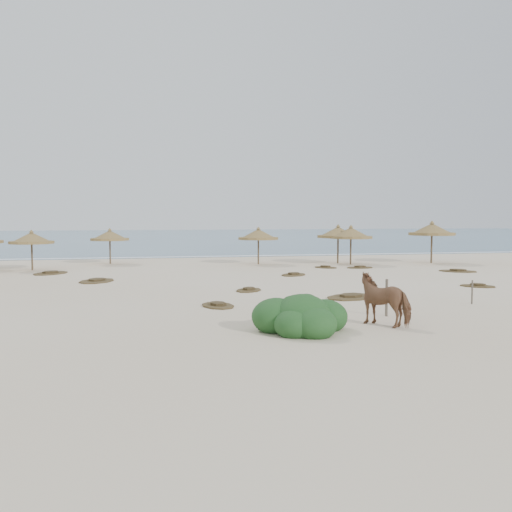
% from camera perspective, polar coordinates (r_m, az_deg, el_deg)
% --- Properties ---
extents(ground, '(160.00, 160.00, 0.00)m').
position_cam_1_polar(ground, '(24.71, 3.91, -4.23)').
color(ground, beige).
rests_on(ground, ground).
extents(ocean, '(200.00, 100.00, 0.01)m').
position_cam_1_polar(ocean, '(98.79, -8.20, 1.91)').
color(ocean, navy).
rests_on(ocean, ground).
extents(foam_line, '(70.00, 0.60, 0.01)m').
position_cam_1_polar(foam_line, '(50.08, -4.34, -0.05)').
color(foam_line, white).
rests_on(foam_line, ground).
extents(palapa_1, '(2.89, 2.89, 2.67)m').
position_cam_1_polar(palapa_1, '(40.01, -21.53, 1.63)').
color(palapa_1, brown).
rests_on(palapa_1, ground).
extents(palapa_2, '(3.76, 3.76, 2.67)m').
position_cam_1_polar(palapa_2, '(43.55, -14.41, 1.95)').
color(palapa_2, brown).
rests_on(palapa_2, ground).
extents(palapa_3, '(3.68, 3.68, 2.78)m').
position_cam_1_polar(palapa_3, '(41.98, 0.24, 2.12)').
color(palapa_3, brown).
rests_on(palapa_3, ground).
extents(palapa_4, '(3.62, 3.62, 2.95)m').
position_cam_1_polar(palapa_4, '(43.15, 8.21, 2.31)').
color(palapa_4, brown).
rests_on(palapa_4, ground).
extents(palapa_5, '(3.54, 3.54, 2.92)m').
position_cam_1_polar(palapa_5, '(42.19, 9.47, 2.23)').
color(palapa_5, brown).
rests_on(palapa_5, ground).
extents(palapa_6, '(4.17, 4.17, 3.22)m').
position_cam_1_polar(palapa_6, '(45.01, 17.18, 2.50)').
color(palapa_6, brown).
rests_on(palapa_6, ground).
extents(horse, '(1.93, 2.12, 1.67)m').
position_cam_1_polar(horse, '(19.04, 12.83, -4.24)').
color(horse, brown).
rests_on(horse, ground).
extents(fence_post_near, '(0.11, 0.11, 1.32)m').
position_cam_1_polar(fence_post_near, '(20.68, 12.93, -4.08)').
color(fence_post_near, brown).
rests_on(fence_post_near, ground).
extents(fence_post_far, '(0.08, 0.08, 0.97)m').
position_cam_1_polar(fence_post_far, '(24.54, 20.80, -3.40)').
color(fence_post_far, brown).
rests_on(fence_post_far, ground).
extents(bush, '(3.02, 2.66, 1.35)m').
position_cam_1_polar(bush, '(17.54, 4.64, -6.16)').
color(bush, '#265424').
rests_on(bush, ground).
extents(scrub_1, '(2.47, 3.01, 0.16)m').
position_cam_1_polar(scrub_1, '(32.02, -15.64, -2.39)').
color(scrub_1, brown).
rests_on(scrub_1, ground).
extents(scrub_2, '(1.80, 2.01, 0.16)m').
position_cam_1_polar(scrub_2, '(27.04, -0.74, -3.40)').
color(scrub_2, brown).
rests_on(scrub_2, ground).
extents(scrub_3, '(2.28, 2.37, 0.16)m').
position_cam_1_polar(scrub_3, '(34.20, 3.78, -1.85)').
color(scrub_3, brown).
rests_on(scrub_3, ground).
extents(scrub_4, '(2.02, 1.98, 0.16)m').
position_cam_1_polar(scrub_4, '(30.71, 21.30, -2.78)').
color(scrub_4, brown).
rests_on(scrub_4, ground).
extents(scrub_5, '(2.78, 2.64, 0.16)m').
position_cam_1_polar(scrub_5, '(38.56, 19.53, -1.41)').
color(scrub_5, brown).
rests_on(scrub_5, ground).
extents(scrub_6, '(2.73, 3.00, 0.16)m').
position_cam_1_polar(scrub_6, '(37.20, -19.85, -1.61)').
color(scrub_6, brown).
rests_on(scrub_6, ground).
extents(scrub_7, '(1.89, 2.02, 0.16)m').
position_cam_1_polar(scrub_7, '(39.28, 6.96, -1.11)').
color(scrub_7, brown).
rests_on(scrub_7, ground).
extents(scrub_9, '(3.12, 2.77, 0.16)m').
position_cam_1_polar(scrub_9, '(25.12, 9.52, -4.02)').
color(scrub_9, brown).
rests_on(scrub_9, ground).
extents(scrub_10, '(1.96, 1.36, 0.16)m').
position_cam_1_polar(scrub_10, '(39.51, 10.35, -1.12)').
color(scrub_10, brown).
rests_on(scrub_10, ground).
extents(scrub_11, '(1.52, 2.03, 0.16)m').
position_cam_1_polar(scrub_11, '(22.46, -3.84, -4.92)').
color(scrub_11, brown).
rests_on(scrub_11, ground).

